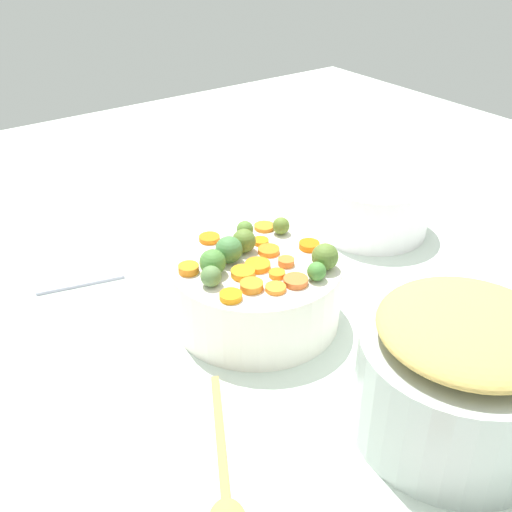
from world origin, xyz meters
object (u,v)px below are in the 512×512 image
at_px(metal_pot, 456,388).
at_px(casserole_dish, 373,205).
at_px(serving_bowl_carrots, 256,290).
at_px(wooden_spoon, 225,489).

relative_size(metal_pot, casserole_dish, 1.13).
distance_m(metal_pot, casserole_dish, 0.55).
distance_m(serving_bowl_carrots, casserole_dish, 0.39).
bearing_deg(metal_pot, wooden_spoon, -107.07).
relative_size(metal_pot, wooden_spoon, 1.01).
bearing_deg(casserole_dish, metal_pot, -34.46).
relative_size(serving_bowl_carrots, casserole_dish, 1.20).
distance_m(metal_pot, wooden_spoon, 0.31).
relative_size(wooden_spoon, casserole_dish, 1.11).
distance_m(serving_bowl_carrots, metal_pot, 0.35).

